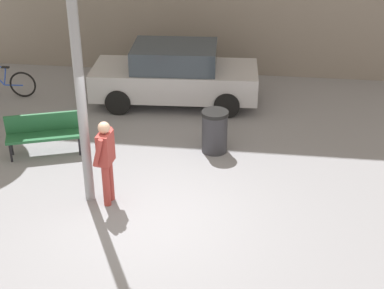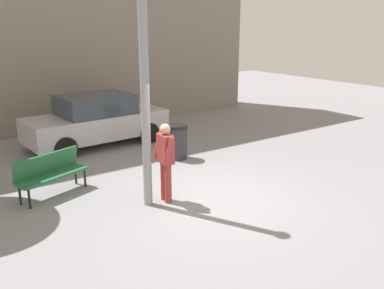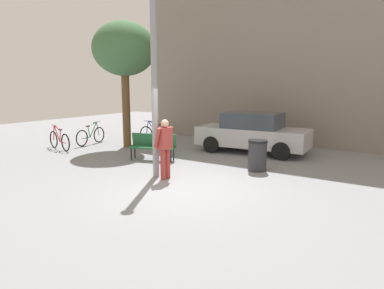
{
  "view_description": "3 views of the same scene",
  "coord_description": "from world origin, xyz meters",
  "px_view_note": "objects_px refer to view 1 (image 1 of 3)",
  "views": [
    {
      "loc": [
        1.88,
        -8.51,
        6.03
      ],
      "look_at": [
        0.73,
        0.29,
        1.39
      ],
      "focal_mm": 54.08,
      "sensor_mm": 36.0,
      "label": 1
    },
    {
      "loc": [
        -5.11,
        -6.61,
        3.62
      ],
      "look_at": [
        -0.15,
        0.48,
        1.1
      ],
      "focal_mm": 39.27,
      "sensor_mm": 36.0,
      "label": 2
    },
    {
      "loc": [
        4.83,
        -6.92,
        2.61
      ],
      "look_at": [
        -0.22,
        0.77,
        0.99
      ],
      "focal_mm": 31.96,
      "sensor_mm": 36.0,
      "label": 3
    }
  ],
  "objects_px": {
    "park_bench": "(44,131)",
    "bicycle_blue": "(2,83)",
    "parked_car_silver": "(175,75)",
    "trash_bin": "(215,131)",
    "person_by_lamppost": "(106,157)",
    "lamppost": "(77,63)"
  },
  "relations": [
    {
      "from": "park_bench",
      "to": "parked_car_silver",
      "type": "relative_size",
      "value": 0.39
    },
    {
      "from": "lamppost",
      "to": "park_bench",
      "type": "height_order",
      "value": "lamppost"
    },
    {
      "from": "trash_bin",
      "to": "lamppost",
      "type": "bearing_deg",
      "value": -134.14
    },
    {
      "from": "trash_bin",
      "to": "parked_car_silver",
      "type": "bearing_deg",
      "value": 116.56
    },
    {
      "from": "person_by_lamppost",
      "to": "lamppost",
      "type": "bearing_deg",
      "value": 169.77
    },
    {
      "from": "bicycle_blue",
      "to": "person_by_lamppost",
      "type": "bearing_deg",
      "value": -48.41
    },
    {
      "from": "trash_bin",
      "to": "person_by_lamppost",
      "type": "bearing_deg",
      "value": -127.65
    },
    {
      "from": "park_bench",
      "to": "parked_car_silver",
      "type": "distance_m",
      "value": 3.92
    },
    {
      "from": "lamppost",
      "to": "park_bench",
      "type": "xyz_separation_m",
      "value": [
        -1.47,
        1.65,
        -2.18
      ]
    },
    {
      "from": "person_by_lamppost",
      "to": "park_bench",
      "type": "height_order",
      "value": "person_by_lamppost"
    },
    {
      "from": "person_by_lamppost",
      "to": "park_bench",
      "type": "relative_size",
      "value": 1.0
    },
    {
      "from": "lamppost",
      "to": "person_by_lamppost",
      "type": "xyz_separation_m",
      "value": [
        0.39,
        -0.07,
        -1.76
      ]
    },
    {
      "from": "lamppost",
      "to": "bicycle_blue",
      "type": "distance_m",
      "value": 6.35
    },
    {
      "from": "person_by_lamppost",
      "to": "park_bench",
      "type": "bearing_deg",
      "value": 137.33
    },
    {
      "from": "person_by_lamppost",
      "to": "park_bench",
      "type": "xyz_separation_m",
      "value": [
        -1.86,
        1.72,
        -0.42
      ]
    },
    {
      "from": "parked_car_silver",
      "to": "park_bench",
      "type": "bearing_deg",
      "value": -127.15
    },
    {
      "from": "bicycle_blue",
      "to": "trash_bin",
      "type": "height_order",
      "value": "bicycle_blue"
    },
    {
      "from": "bicycle_blue",
      "to": "trash_bin",
      "type": "relative_size",
      "value": 1.91
    },
    {
      "from": "lamppost",
      "to": "park_bench",
      "type": "relative_size",
      "value": 3.05
    },
    {
      "from": "person_by_lamppost",
      "to": "parked_car_silver",
      "type": "distance_m",
      "value": 4.87
    },
    {
      "from": "park_bench",
      "to": "bicycle_blue",
      "type": "height_order",
      "value": "bicycle_blue"
    },
    {
      "from": "parked_car_silver",
      "to": "trash_bin",
      "type": "distance_m",
      "value": 2.86
    }
  ]
}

